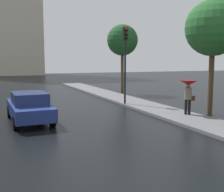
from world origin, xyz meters
TOP-DOWN VIEW (x-y plane):
  - car_blue_near_kerb at (-2.02, 10.18)m, footprint 1.88×4.35m
  - pedestrian_with_umbrella_far at (5.56, 8.25)m, footprint 0.93×0.93m
  - traffic_light at (4.14, 12.72)m, footprint 0.26×0.39m
  - street_tree_near at (6.71, 18.73)m, footprint 2.63×2.63m
  - street_tree_mid at (6.99, 8.26)m, footprint 2.88×2.88m

SIDE VIEW (x-z plane):
  - car_blue_near_kerb at x=-2.02m, z-range 0.01..1.43m
  - pedestrian_with_umbrella_far at x=5.56m, z-range 0.64..2.38m
  - traffic_light at x=4.14m, z-range 1.03..5.82m
  - street_tree_mid at x=6.99m, z-range 1.52..7.49m
  - street_tree_near at x=6.71m, z-range 1.61..7.53m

